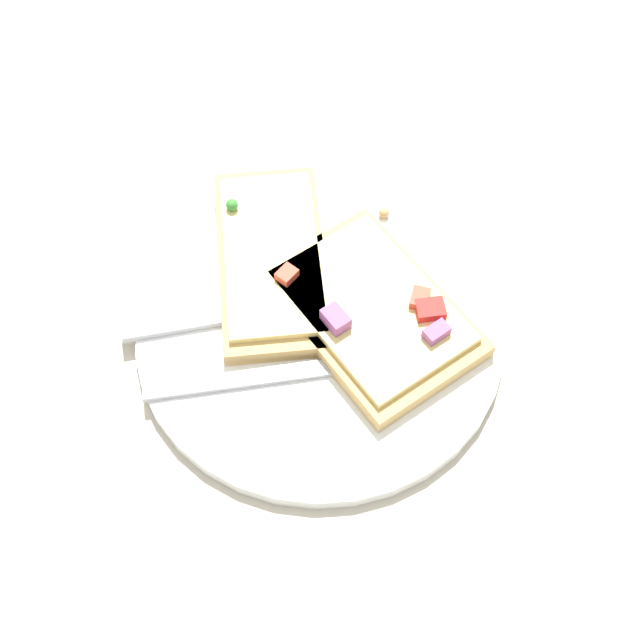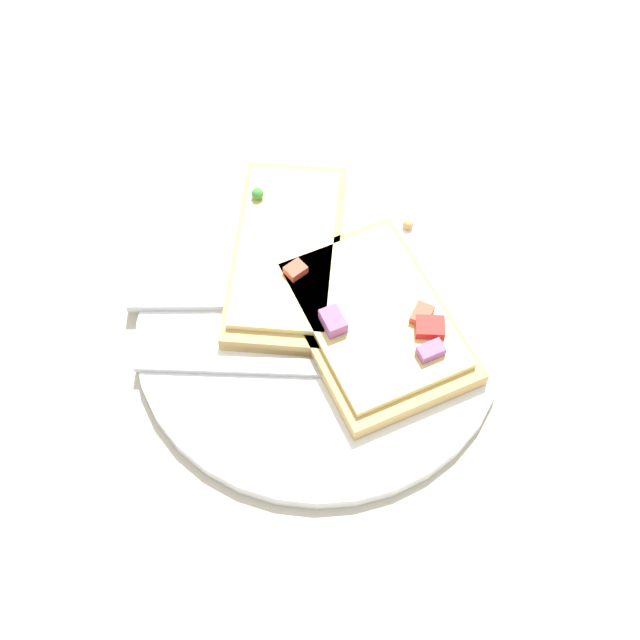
# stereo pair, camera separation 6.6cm
# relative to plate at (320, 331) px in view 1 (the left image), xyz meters

# --- Properties ---
(ground_plane) EXTENTS (4.00, 4.00, 0.00)m
(ground_plane) POSITION_rel_plate_xyz_m (0.00, 0.00, -0.01)
(ground_plane) COLOR #BCB29E
(plate) EXTENTS (0.28, 0.28, 0.01)m
(plate) POSITION_rel_plate_xyz_m (0.00, 0.00, 0.00)
(plate) COLOR white
(plate) RESTS_ON ground
(fork) EXTENTS (0.10, 0.22, 0.01)m
(fork) POSITION_rel_plate_xyz_m (-0.04, -0.01, 0.01)
(fork) COLOR #B7B7BC
(fork) RESTS_ON plate
(knife) EXTENTS (0.10, 0.19, 0.01)m
(knife) POSITION_rel_plate_xyz_m (-0.00, 0.07, 0.01)
(knife) COLOR #B7B7BC
(knife) RESTS_ON plate
(pizza_slice_main) EXTENTS (0.19, 0.19, 0.03)m
(pizza_slice_main) POSITION_rel_plate_xyz_m (0.02, -0.04, 0.02)
(pizza_slice_main) COLOR tan
(pizza_slice_main) RESTS_ON plate
(pizza_slice_corner) EXTENTS (0.19, 0.13, 0.03)m
(pizza_slice_corner) POSITION_rel_plate_xyz_m (0.05, 0.05, 0.02)
(pizza_slice_corner) COLOR tan
(pizza_slice_corner) RESTS_ON plate
(crumb_scatter) EXTENTS (0.16, 0.03, 0.01)m
(crumb_scatter) POSITION_rel_plate_xyz_m (0.01, -0.02, 0.01)
(crumb_scatter) COLOR tan
(crumb_scatter) RESTS_ON plate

